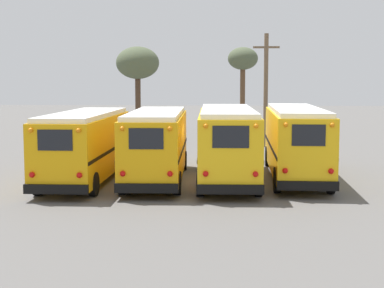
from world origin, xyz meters
name	(u,v)px	position (x,y,z in m)	size (l,w,h in m)	color
ground_plane	(192,179)	(0.00, 0.00, 0.00)	(160.00, 160.00, 0.00)	#5B5956
school_bus_0	(85,144)	(-4.83, -0.98, 1.72)	(2.59, 9.51, 3.17)	#E5A00C
school_bus_1	(157,143)	(-1.61, -0.59, 1.74)	(2.83, 9.52, 3.21)	#E5A00C
school_bus_2	(227,142)	(1.61, -0.35, 1.81)	(2.89, 10.18, 3.33)	yellow
school_bus_3	(296,140)	(4.83, 0.62, 1.81)	(2.56, 10.39, 3.33)	yellow
utility_pole	(266,89)	(4.17, 13.54, 4.03)	(1.80, 0.30, 7.76)	brown
bare_tree_0	(138,64)	(-5.23, 17.00, 5.79)	(3.24, 3.24, 7.12)	#473323
bare_tree_1	(243,62)	(2.79, 23.92, 6.17)	(2.58, 2.58, 7.42)	brown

